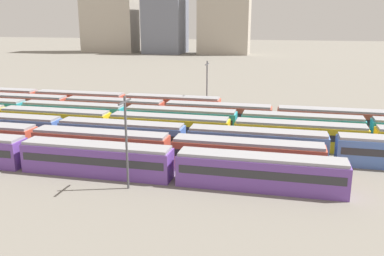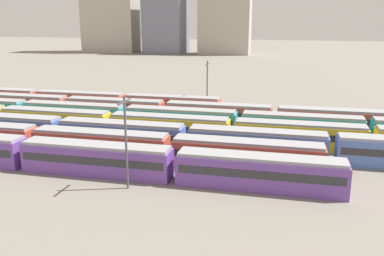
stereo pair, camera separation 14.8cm
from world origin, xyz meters
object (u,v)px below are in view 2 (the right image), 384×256
object	(u,v)px
catenary_pole_1	(207,85)
catenary_pole_0	(126,138)
train_track_0	(25,153)
train_track_3	(232,131)
train_track_2	(121,134)
train_track_5	(218,114)
train_track_4	(181,120)
train_track_1	(36,140)
train_track_6	(80,101)

from	to	relation	value
catenary_pole_1	catenary_pole_0	bearing A→B (deg)	-92.12
train_track_0	train_track_3	distance (m)	27.97
train_track_0	train_track_2	xyz separation A→B (m)	(8.27, 10.40, 0.00)
train_track_0	catenary_pole_1	bearing A→B (deg)	64.93
train_track_5	catenary_pole_1	bearing A→B (deg)	113.58
train_track_2	catenary_pole_1	world-z (taller)	catenary_pole_1
train_track_0	train_track_4	size ratio (longest dim) A/B	0.80
train_track_0	train_track_5	bearing A→B (deg)	53.24
train_track_0	train_track_4	world-z (taller)	same
train_track_4	train_track_5	world-z (taller)	same
train_track_3	train_track_2	bearing A→B (deg)	-160.82
train_track_2	catenary_pole_0	xyz separation A→B (m)	(6.27, -13.53, 3.70)
train_track_0	catenary_pole_0	xyz separation A→B (m)	(14.54, -3.13, 3.70)
train_track_2	train_track_1	bearing A→B (deg)	-152.94
train_track_1	train_track_2	xyz separation A→B (m)	(10.18, 5.20, 0.00)
train_track_5	train_track_6	distance (m)	28.92
train_track_3	train_track_6	world-z (taller)	same
train_track_6	catenary_pole_0	world-z (taller)	catenary_pole_0
train_track_5	catenary_pole_1	distance (m)	9.50
train_track_4	train_track_2	bearing A→B (deg)	-119.62
train_track_1	catenary_pole_0	distance (m)	18.81
train_track_1	train_track_5	size ratio (longest dim) A/B	0.80
train_track_3	catenary_pole_0	world-z (taller)	catenary_pole_0
train_track_0	catenary_pole_1	world-z (taller)	catenary_pole_1
train_track_4	catenary_pole_0	bearing A→B (deg)	-89.13
train_track_1	catenary_pole_0	bearing A→B (deg)	-26.85
train_track_3	train_track_5	xyz separation A→B (m)	(-3.80, 10.40, 0.00)
train_track_3	train_track_5	bearing A→B (deg)	110.07
catenary_pole_0	catenary_pole_1	distance (m)	37.18
train_track_2	train_track_4	bearing A→B (deg)	60.38
train_track_0	train_track_5	world-z (taller)	same
train_track_0	train_track_6	xyz separation A→B (m)	(-9.03, 31.20, -0.00)
train_track_3	train_track_6	distance (m)	35.82
train_track_2	train_track_4	xyz separation A→B (m)	(5.91, 10.40, 0.00)
train_track_2	train_track_6	xyz separation A→B (m)	(-17.30, 20.80, -0.00)
train_track_0	catenary_pole_1	size ratio (longest dim) A/B	7.41
train_track_1	train_track_5	xyz separation A→B (m)	(21.33, 20.80, 0.00)
train_track_6	train_track_5	bearing A→B (deg)	-10.36
train_track_4	catenary_pole_0	size ratio (longest dim) A/B	9.26
train_track_2	train_track_3	size ratio (longest dim) A/B	0.83
train_track_4	catenary_pole_1	xyz separation A→B (m)	(1.74, 13.22, 3.69)
train_track_1	catenary_pole_0	size ratio (longest dim) A/B	7.39
catenary_pole_0	train_track_3	bearing A→B (deg)	65.15
train_track_5	train_track_6	xyz separation A→B (m)	(-28.45, 5.20, -0.00)
train_track_2	train_track_6	size ratio (longest dim) A/B	1.68
catenary_pole_0	train_track_1	bearing A→B (deg)	153.15
train_track_5	train_track_6	size ratio (longest dim) A/B	1.68
train_track_4	train_track_6	world-z (taller)	same
train_track_5	train_track_4	bearing A→B (deg)	-135.21
train_track_4	catenary_pole_0	xyz separation A→B (m)	(0.36, -23.93, 3.70)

